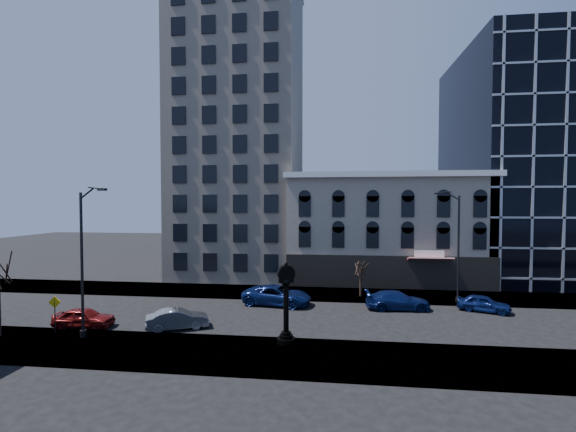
# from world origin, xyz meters

# --- Properties ---
(ground) EXTENTS (160.00, 160.00, 0.00)m
(ground) POSITION_xyz_m (0.00, 0.00, 0.00)
(ground) COLOR black
(ground) RESTS_ON ground
(sidewalk_far) EXTENTS (160.00, 6.00, 0.12)m
(sidewalk_far) POSITION_xyz_m (0.00, 8.00, 0.06)
(sidewalk_far) COLOR gray
(sidewalk_far) RESTS_ON ground
(sidewalk_near) EXTENTS (160.00, 6.00, 0.12)m
(sidewalk_near) POSITION_xyz_m (0.00, -8.00, 0.06)
(sidewalk_near) COLOR gray
(sidewalk_near) RESTS_ON ground
(cream_tower) EXTENTS (15.90, 15.40, 42.50)m
(cream_tower) POSITION_xyz_m (-6.11, 18.88, 19.32)
(cream_tower) COLOR beige
(cream_tower) RESTS_ON ground
(victorian_row) EXTENTS (22.60, 11.19, 12.50)m
(victorian_row) POSITION_xyz_m (12.00, 15.89, 6.00)
(victorian_row) COLOR gray
(victorian_row) RESTS_ON ground
(glass_office) EXTENTS (20.00, 20.15, 28.00)m
(glass_office) POSITION_xyz_m (32.00, 20.91, 14.00)
(glass_office) COLOR black
(glass_office) RESTS_ON ground
(street_clock) EXTENTS (1.19, 1.19, 5.26)m
(street_clock) POSITION_xyz_m (3.06, -6.00, 2.50)
(street_clock) COLOR black
(street_clock) RESTS_ON sidewalk_near
(street_lamp_near) EXTENTS (2.63, 0.93, 10.34)m
(street_lamp_near) POSITION_xyz_m (-9.99, -6.70, 7.92)
(street_lamp_near) COLOR black
(street_lamp_near) RESTS_ON sidewalk_near
(street_lamp_far) EXTENTS (2.66, 0.61, 10.31)m
(street_lamp_far) POSITION_xyz_m (16.64, 5.91, 7.90)
(street_lamp_far) COLOR black
(street_lamp_far) RESTS_ON sidewalk_far
(bare_tree_far) EXTENTS (2.52, 2.52, 4.33)m
(bare_tree_far) POSITION_xyz_m (8.74, 7.33, 3.37)
(bare_tree_far) COLOR black
(bare_tree_far) RESTS_ON sidewalk_far
(warning_sign) EXTENTS (0.84, 0.15, 2.58)m
(warning_sign) POSITION_xyz_m (-13.18, -6.00, 1.89)
(warning_sign) COLOR black
(warning_sign) RESTS_ON sidewalk_near
(car_near_a) EXTENTS (4.42, 2.14, 1.45)m
(car_near_a) POSITION_xyz_m (-12.19, -4.30, 0.73)
(car_near_a) COLOR maroon
(car_near_a) RESTS_ON ground
(car_near_b) EXTENTS (4.65, 3.25, 1.45)m
(car_near_b) POSITION_xyz_m (-5.18, -3.83, 0.73)
(car_near_b) COLOR #595B60
(car_near_b) RESTS_ON ground
(car_far_a) EXTENTS (6.55, 3.76, 1.72)m
(car_far_a) POSITION_xyz_m (1.05, 3.58, 0.86)
(car_far_a) COLOR #0C194C
(car_far_a) RESTS_ON ground
(car_far_b) EXTENTS (5.55, 2.56, 1.57)m
(car_far_b) POSITION_xyz_m (11.60, 3.31, 0.79)
(car_far_b) COLOR #0C194C
(car_far_b) RESTS_ON ground
(car_far_c) EXTENTS (4.44, 3.07, 1.40)m
(car_far_c) POSITION_xyz_m (18.71, 3.44, 0.70)
(car_far_c) COLOR #0C194C
(car_far_c) RESTS_ON ground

